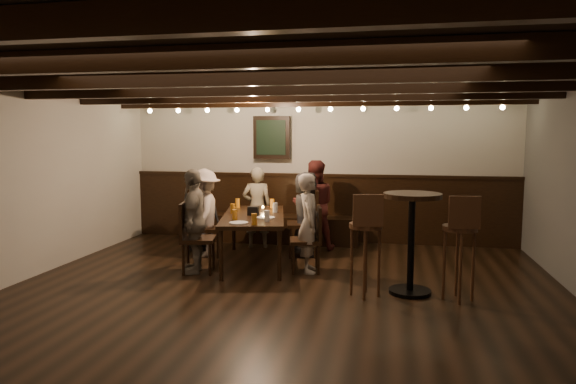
% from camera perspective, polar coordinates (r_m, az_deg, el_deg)
% --- Properties ---
extents(room, '(7.00, 7.00, 7.00)m').
position_cam_1_polar(room, '(7.48, -0.00, 0.83)').
color(room, black).
rests_on(room, ground).
extents(dining_table, '(1.20, 1.98, 0.69)m').
position_cam_1_polar(dining_table, '(7.16, -3.84, -2.98)').
color(dining_table, black).
rests_on(dining_table, floor).
extents(chair_left_near, '(0.47, 0.47, 0.86)m').
position_cam_1_polar(chair_left_near, '(7.73, -8.99, -5.13)').
color(chair_left_near, black).
rests_on(chair_left_near, floor).
extents(chair_left_far, '(0.50, 0.50, 0.92)m').
position_cam_1_polar(chair_left_far, '(6.86, -10.07, -6.47)').
color(chair_left_far, black).
rests_on(chair_left_far, floor).
extents(chair_right_near, '(0.54, 0.54, 0.99)m').
position_cam_1_polar(chair_right_near, '(7.66, 1.77, -4.87)').
color(chair_right_near, black).
rests_on(chair_right_near, floor).
extents(chair_right_far, '(0.47, 0.47, 0.87)m').
position_cam_1_polar(chair_right_far, '(6.78, 2.09, -6.66)').
color(chair_right_far, black).
rests_on(chair_right_far, floor).
extents(person_bench_left, '(0.68, 0.51, 1.24)m').
position_cam_1_polar(person_bench_left, '(8.14, -9.85, -2.02)').
color(person_bench_left, black).
rests_on(person_bench_left, floor).
extents(person_bench_centre, '(0.53, 0.40, 1.29)m').
position_cam_1_polar(person_bench_centre, '(8.19, -3.46, -1.71)').
color(person_bench_centre, gray).
rests_on(person_bench_centre, floor).
extents(person_bench_right, '(0.78, 0.66, 1.40)m').
position_cam_1_polar(person_bench_right, '(8.04, 2.91, -1.45)').
color(person_bench_right, maroon).
rests_on(person_bench_right, floor).
extents(person_left_near, '(0.65, 0.92, 1.30)m').
position_cam_1_polar(person_left_near, '(7.67, -9.28, -2.29)').
color(person_left_near, '#A4958B').
rests_on(person_left_near, floor).
extents(person_left_far, '(0.49, 0.85, 1.36)m').
position_cam_1_polar(person_left_far, '(6.79, -10.39, -3.18)').
color(person_left_far, gray).
rests_on(person_left_far, floor).
extents(person_right_near, '(0.52, 0.68, 1.25)m').
position_cam_1_polar(person_right_near, '(7.60, 2.00, -2.48)').
color(person_right_near, black).
rests_on(person_right_near, floor).
extents(person_right_far, '(0.40, 0.53, 1.30)m').
position_cam_1_polar(person_right_far, '(6.71, 2.37, -3.47)').
color(person_right_far, '#A89C8E').
rests_on(person_right_far, floor).
extents(pint_a, '(0.07, 0.07, 0.14)m').
position_cam_1_polar(pint_a, '(7.85, -5.63, -1.23)').
color(pint_a, '#BF7219').
rests_on(pint_a, dining_table).
extents(pint_b, '(0.07, 0.07, 0.14)m').
position_cam_1_polar(pint_b, '(7.77, -1.76, -1.28)').
color(pint_b, '#BF7219').
rests_on(pint_b, dining_table).
extents(pint_c, '(0.07, 0.07, 0.14)m').
position_cam_1_polar(pint_c, '(7.26, -6.18, -1.86)').
color(pint_c, '#BF7219').
rests_on(pint_c, dining_table).
extents(pint_d, '(0.07, 0.07, 0.14)m').
position_cam_1_polar(pint_d, '(7.32, -1.42, -1.75)').
color(pint_d, silver).
rests_on(pint_d, dining_table).
extents(pint_e, '(0.07, 0.07, 0.14)m').
position_cam_1_polar(pint_e, '(6.71, -5.93, -2.53)').
color(pint_e, '#BF7219').
rests_on(pint_e, dining_table).
extents(pint_f, '(0.07, 0.07, 0.14)m').
position_cam_1_polar(pint_f, '(6.59, -2.36, -2.67)').
color(pint_f, silver).
rests_on(pint_f, dining_table).
extents(pint_g, '(0.07, 0.07, 0.14)m').
position_cam_1_polar(pint_g, '(6.34, -3.78, -3.02)').
color(pint_g, '#BF7219').
rests_on(pint_g, dining_table).
extents(plate_near, '(0.24, 0.24, 0.01)m').
position_cam_1_polar(plate_near, '(6.47, -5.50, -3.42)').
color(plate_near, white).
rests_on(plate_near, dining_table).
extents(plate_far, '(0.24, 0.24, 0.01)m').
position_cam_1_polar(plate_far, '(6.84, -2.47, -2.86)').
color(plate_far, white).
rests_on(plate_far, dining_table).
extents(condiment_caddy, '(0.15, 0.10, 0.12)m').
position_cam_1_polar(condiment_caddy, '(7.09, -3.87, -2.11)').
color(condiment_caddy, black).
rests_on(condiment_caddy, dining_table).
extents(candle, '(0.05, 0.05, 0.05)m').
position_cam_1_polar(candle, '(7.43, -2.80, -1.98)').
color(candle, beige).
rests_on(candle, dining_table).
extents(high_top_table, '(0.65, 0.65, 1.15)m').
position_cam_1_polar(high_top_table, '(5.93, 13.56, -3.91)').
color(high_top_table, black).
rests_on(high_top_table, floor).
extents(bar_stool_left, '(0.37, 0.40, 1.17)m').
position_cam_1_polar(bar_stool_left, '(5.80, 8.59, -7.29)').
color(bar_stool_left, '#3C2713').
rests_on(bar_stool_left, floor).
extents(bar_stool_right, '(0.37, 0.39, 1.17)m').
position_cam_1_polar(bar_stool_right, '(5.89, 18.45, -7.33)').
color(bar_stool_right, '#3C2713').
rests_on(bar_stool_right, floor).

